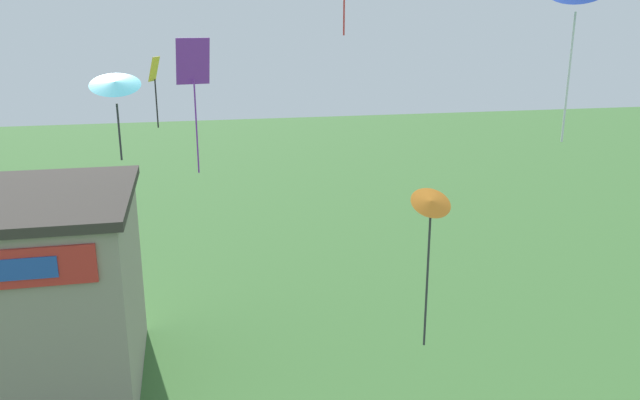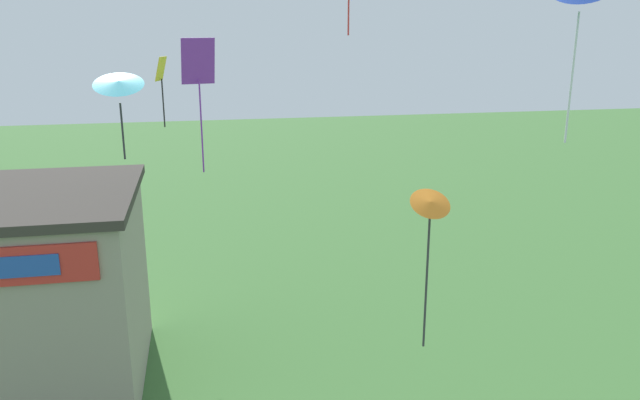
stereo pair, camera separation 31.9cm
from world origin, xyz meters
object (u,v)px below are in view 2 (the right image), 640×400
at_px(kite_cyan_delta, 118,84).
at_px(kite_orange_delta, 430,214).
at_px(kite_purple_streamer, 199,75).
at_px(kite_yellow_diamond, 162,79).
at_px(seaside_building, 12,293).

bearing_deg(kite_cyan_delta, kite_orange_delta, -33.06).
relative_size(kite_purple_streamer, kite_yellow_diamond, 1.69).
xyz_separation_m(kite_purple_streamer, kite_cyan_delta, (-1.93, -3.50, 0.08)).
height_order(kite_cyan_delta, kite_yellow_diamond, kite_yellow_diamond).
bearing_deg(kite_orange_delta, kite_cyan_delta, 146.94).
distance_m(kite_purple_streamer, kite_yellow_diamond, 3.18).
height_order(seaside_building, kite_purple_streamer, kite_purple_streamer).
bearing_deg(kite_cyan_delta, kite_purple_streamer, 61.11).
height_order(kite_orange_delta, kite_yellow_diamond, kite_yellow_diamond).
bearing_deg(kite_purple_streamer, seaside_building, -150.53).
distance_m(seaside_building, kite_yellow_diamond, 8.66).
bearing_deg(kite_cyan_delta, kite_yellow_diamond, 84.02).
bearing_deg(kite_yellow_diamond, kite_cyan_delta, -95.98).
bearing_deg(seaside_building, kite_cyan_delta, -9.91).
bearing_deg(seaside_building, kite_purple_streamer, 29.47).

